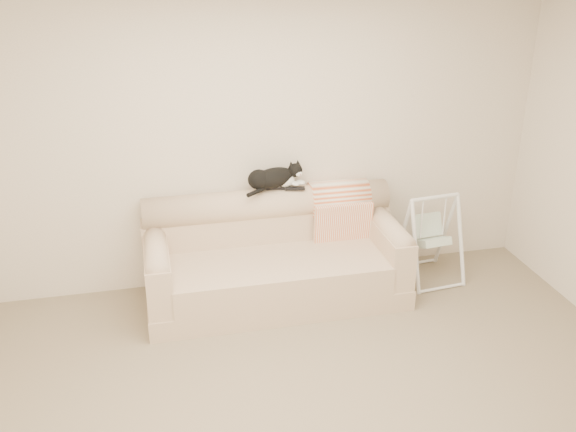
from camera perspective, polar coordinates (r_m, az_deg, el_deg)
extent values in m
plane|color=#7D6F59|center=(4.44, 2.90, -17.38)|extent=(5.00, 5.00, 0.00)
cube|color=beige|center=(5.53, -2.43, 6.73)|extent=(5.00, 0.04, 2.60)
cube|color=white|center=(3.36, 3.84, 18.13)|extent=(5.00, 4.00, 0.02)
cube|color=tan|center=(5.60, -1.04, -6.57)|extent=(2.20, 0.90, 0.18)
cube|color=tan|center=(5.40, -0.81, -5.22)|extent=(1.80, 0.68, 0.24)
cube|color=tan|center=(5.74, -1.77, -1.96)|extent=(2.20, 0.22, 0.50)
cylinder|color=tan|center=(5.60, -1.81, 1.05)|extent=(2.16, 0.28, 0.28)
cube|color=tan|center=(5.37, -11.50, -4.86)|extent=(0.20, 0.88, 0.42)
cylinder|color=tan|center=(5.27, -11.68, -2.86)|extent=(0.18, 0.84, 0.18)
cube|color=tan|center=(5.72, 8.70, -2.78)|extent=(0.20, 0.88, 0.42)
cylinder|color=tan|center=(5.63, 8.83, -0.87)|extent=(0.18, 0.84, 0.18)
cube|color=black|center=(5.55, -1.21, 2.52)|extent=(0.19, 0.08, 0.02)
cube|color=gray|center=(5.55, -1.21, 2.66)|extent=(0.11, 0.05, 0.01)
cube|color=black|center=(5.54, 0.63, 2.47)|extent=(0.18, 0.08, 0.02)
ellipsoid|color=black|center=(5.51, -1.30, 3.41)|extent=(0.44, 0.31, 0.17)
ellipsoid|color=black|center=(5.45, -2.63, 3.27)|extent=(0.23, 0.22, 0.17)
ellipsoid|color=white|center=(5.55, -0.16, 3.19)|extent=(0.18, 0.15, 0.12)
ellipsoid|color=black|center=(5.56, 0.65, 4.10)|extent=(0.16, 0.16, 0.12)
ellipsoid|color=white|center=(5.53, 0.96, 3.79)|extent=(0.08, 0.07, 0.05)
sphere|color=#BF7272|center=(5.51, 1.09, 3.72)|extent=(0.01, 0.01, 0.01)
cone|color=black|center=(5.53, 0.28, 4.64)|extent=(0.07, 0.07, 0.06)
cone|color=black|center=(5.57, 0.88, 4.76)|extent=(0.05, 0.06, 0.06)
sphere|color=#A66C21|center=(5.51, 0.70, 4.00)|extent=(0.02, 0.02, 0.02)
sphere|color=#A66C21|center=(5.53, 1.09, 4.08)|extent=(0.02, 0.02, 0.02)
ellipsoid|color=white|center=(5.56, 0.63, 2.92)|extent=(0.10, 0.11, 0.04)
ellipsoid|color=white|center=(5.59, 1.11, 3.03)|extent=(0.10, 0.11, 0.04)
cylinder|color=black|center=(5.39, -2.81, 2.18)|extent=(0.19, 0.17, 0.04)
cylinder|color=#E05F30|center=(5.75, 4.48, 1.60)|extent=(0.52, 0.33, 0.33)
cube|color=#E05F30|center=(5.68, 4.92, -0.90)|extent=(0.52, 0.09, 0.42)
cylinder|color=white|center=(5.74, 11.26, -2.78)|extent=(0.07, 0.28, 0.81)
cylinder|color=white|center=(5.93, 10.09, -1.78)|extent=(0.07, 0.28, 0.81)
cylinder|color=white|center=(5.97, 15.11, -2.09)|extent=(0.07, 0.28, 0.81)
cylinder|color=white|center=(6.15, 13.86, -1.15)|extent=(0.07, 0.28, 0.81)
cylinder|color=white|center=(5.79, 12.95, 1.63)|extent=(0.46, 0.08, 0.04)
cylinder|color=white|center=(5.93, 13.50, -6.23)|extent=(0.46, 0.08, 0.03)
cylinder|color=white|center=(6.30, 11.16, -4.14)|extent=(0.46, 0.08, 0.03)
cube|color=white|center=(5.94, 12.71, -2.27)|extent=(0.29, 0.27, 0.15)
cube|color=white|center=(5.97, 12.30, -0.78)|extent=(0.28, 0.15, 0.21)
cylinder|color=white|center=(5.80, 11.81, -0.25)|extent=(0.01, 0.01, 0.38)
cylinder|color=white|center=(5.92, 13.74, 0.05)|extent=(0.01, 0.01, 0.38)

